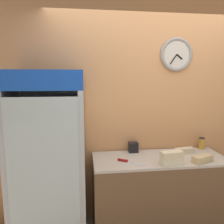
% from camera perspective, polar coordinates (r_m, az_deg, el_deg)
% --- Properties ---
extents(wall_back, '(5.20, 0.10, 2.70)m').
position_cam_1_polar(wall_back, '(2.74, 10.33, 0.43)').
color(wall_back, tan).
rests_on(wall_back, ground_plane).
extents(prep_counter, '(1.48, 0.57, 0.87)m').
position_cam_1_polar(prep_counter, '(2.73, 11.99, -20.16)').
color(prep_counter, brown).
rests_on(prep_counter, ground_plane).
extents(beverage_cooler, '(0.73, 0.63, 1.82)m').
position_cam_1_polar(beverage_cooler, '(2.42, -16.04, -9.76)').
color(beverage_cooler, '#B2B7BC').
rests_on(beverage_cooler, ground_plane).
extents(sandwich_stack_bottom, '(0.24, 0.12, 0.07)m').
position_cam_1_polar(sandwich_stack_bottom, '(2.37, 15.27, -12.35)').
color(sandwich_stack_bottom, beige).
rests_on(sandwich_stack_bottom, prep_counter).
extents(sandwich_stack_middle, '(0.24, 0.12, 0.07)m').
position_cam_1_polar(sandwich_stack_middle, '(2.34, 15.34, -10.72)').
color(sandwich_stack_middle, beige).
rests_on(sandwich_stack_middle, sandwich_stack_bottom).
extents(sandwich_flat_left, '(0.25, 0.17, 0.07)m').
position_cam_1_polar(sandwich_flat_left, '(2.54, 22.52, -11.25)').
color(sandwich_flat_left, tan).
rests_on(sandwich_flat_left, prep_counter).
extents(sandwich_flat_right, '(0.24, 0.12, 0.06)m').
position_cam_1_polar(sandwich_flat_right, '(2.75, 18.35, -9.57)').
color(sandwich_flat_right, beige).
rests_on(sandwich_flat_right, prep_counter).
extents(chefs_knife, '(0.28, 0.20, 0.02)m').
position_cam_1_polar(chefs_knife, '(2.37, 4.08, -12.75)').
color(chefs_knife, silver).
rests_on(chefs_knife, prep_counter).
extents(condiment_jar, '(0.07, 0.07, 0.15)m').
position_cam_1_polar(condiment_jar, '(2.98, 22.39, -7.57)').
color(condiment_jar, gold).
rests_on(condiment_jar, prep_counter).
extents(napkin_dispenser, '(0.11, 0.09, 0.12)m').
position_cam_1_polar(napkin_dispenser, '(2.66, 5.54, -9.15)').
color(napkin_dispenser, black).
rests_on(napkin_dispenser, prep_counter).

